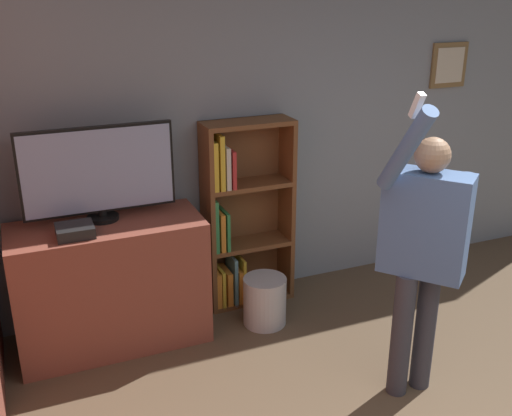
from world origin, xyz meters
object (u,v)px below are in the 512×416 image
at_px(game_console, 75,231).
at_px(waste_bin, 265,301).
at_px(person, 423,244).
at_px(bookshelf, 239,219).
at_px(television, 99,173).

bearing_deg(game_console, waste_bin, -2.88).
distance_m(game_console, person, 2.21).
height_order(person, waste_bin, person).
xyz_separation_m(bookshelf, waste_bin, (0.05, -0.41, -0.53)).
bearing_deg(television, game_console, -134.84).
xyz_separation_m(television, person, (1.66, -1.38, -0.25)).
bearing_deg(person, game_console, -161.45).
height_order(television, game_console, television).
bearing_deg(waste_bin, game_console, 177.12).
distance_m(television, bookshelf, 1.21).
distance_m(person, waste_bin, 1.49).
xyz_separation_m(game_console, person, (1.87, -1.16, 0.06)).
xyz_separation_m(television, game_console, (-0.21, -0.21, -0.31)).
bearing_deg(bookshelf, game_console, -164.87).
bearing_deg(person, waste_bin, 166.93).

